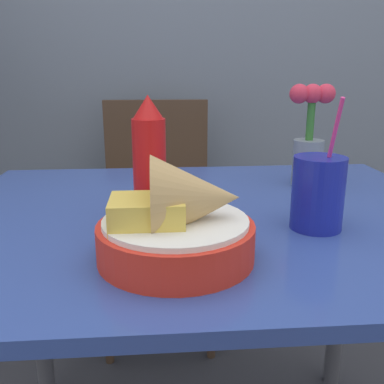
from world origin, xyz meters
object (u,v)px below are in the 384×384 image
object	(u,v)px
ketchup_bottle	(149,161)
flower_vase	(309,140)
drink_cup	(318,195)
chair_far_window	(158,198)
food_basket	(181,223)

from	to	relation	value
ketchup_bottle	flower_vase	distance (m)	0.43
drink_cup	flower_vase	world-z (taller)	flower_vase
chair_far_window	food_basket	xyz separation A→B (m)	(0.04, -0.99, 0.26)
ketchup_bottle	drink_cup	size ratio (longest dim) A/B	0.99
food_basket	drink_cup	distance (m)	0.27
food_basket	flower_vase	size ratio (longest dim) A/B	0.97
flower_vase	drink_cup	bearing A→B (deg)	-105.85
drink_cup	flower_vase	bearing A→B (deg)	74.15
ketchup_bottle	flower_vase	size ratio (longest dim) A/B	0.96
ketchup_bottle	flower_vase	bearing A→B (deg)	29.96
food_basket	flower_vase	world-z (taller)	flower_vase
food_basket	ketchup_bottle	distance (m)	0.20
chair_far_window	drink_cup	distance (m)	0.97
drink_cup	flower_vase	xyz separation A→B (m)	(0.08, 0.29, 0.05)
chair_far_window	flower_vase	size ratio (longest dim) A/B	3.66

